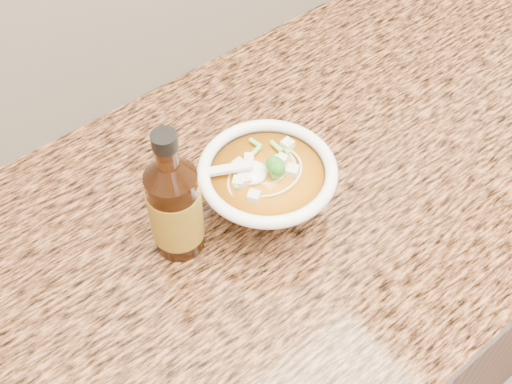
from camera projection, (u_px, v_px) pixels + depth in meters
cabinet at (313, 309)px, 1.34m from camera, size 4.00×0.65×0.86m
counter_slab at (333, 168)px, 0.99m from camera, size 4.00×0.68×0.04m
soup_bowl at (267, 187)px, 0.89m from camera, size 0.20×0.19×0.11m
hot_sauce_bottle at (175, 207)px, 0.82m from camera, size 0.09×0.09×0.21m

